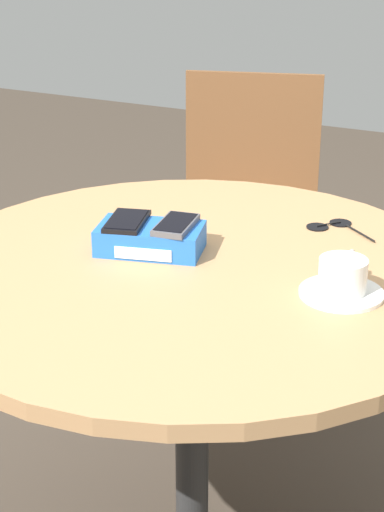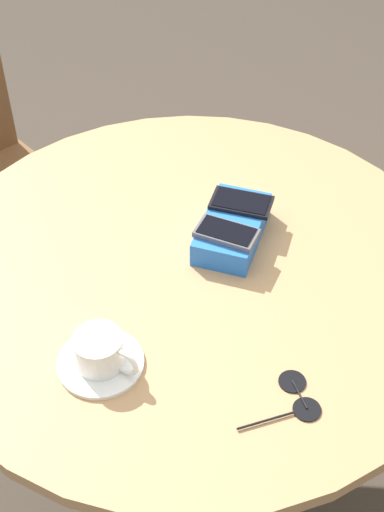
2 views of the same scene
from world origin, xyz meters
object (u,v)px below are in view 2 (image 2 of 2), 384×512
Objects in this scene: coffee_cup at (102,352)px; saucer at (103,364)px; phone_gray at (226,233)px; sunglasses at (296,398)px; phone_box at (232,228)px; phone_black at (241,202)px; round_table at (192,299)px.

saucer is at bearing -87.59° from coffee_cup.
phone_gray reaches higher than sunglasses.
phone_box is 0.06m from phone_black.
sunglasses is (0.28, 0.29, -0.02)m from phone_box.
round_table is 0.17m from phone_box.
sunglasses is (0.23, 0.27, -0.06)m from phone_gray.
sunglasses is (0.18, 0.32, 0.11)m from round_table.
phone_black is at bearing 178.19° from coffee_cup.
coffee_cup reaches higher than saucer.
round_table is 0.31m from saucer.
round_table is 9.00× the size of coffee_cup.
phone_black reaches higher than round_table.
phone_box is 0.40m from saucer.
saucer is (0.45, -0.02, -0.05)m from phone_black.
saucer is 0.96× the size of sunglasses.
sunglasses is (-0.12, 0.31, -0.00)m from saucer.
phone_box reaches higher than round_table.
coffee_cup is 0.75× the size of sunglasses.
phone_box is at bearing 8.33° from phone_black.
phone_gray is at bearing 142.41° from round_table.
phone_gray is at bearing 173.70° from saucer.
sunglasses is (0.33, 0.29, -0.06)m from phone_black.
coffee_cup is (0.29, 0.01, 0.14)m from round_table.
phone_gray is 0.36m from sunglasses.
saucer is at bearing -2.15° from phone_black.
coffee_cup reaches higher than phone_black.
coffee_cup reaches higher than sunglasses.
phone_gray reaches higher than phone_box.
saucer reaches higher than sunglasses.
phone_box reaches higher than saucer.
saucer reaches higher than round_table.
phone_gray is at bearing 174.13° from coffee_cup.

